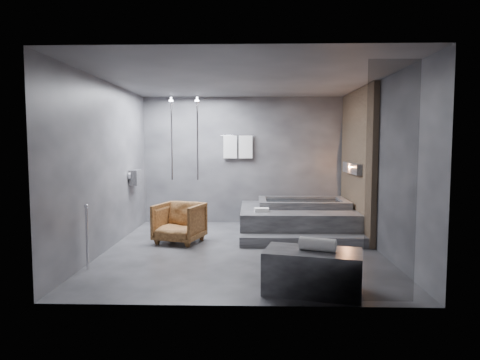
{
  "coord_description": "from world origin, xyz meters",
  "views": [
    {
      "loc": [
        0.16,
        -7.03,
        1.76
      ],
      "look_at": [
        -0.04,
        0.3,
        1.15
      ],
      "focal_mm": 32.0,
      "sensor_mm": 36.0,
      "label": 1
    }
  ],
  "objects": [
    {
      "name": "deck_towel",
      "position": [
        0.34,
        0.89,
        0.54
      ],
      "size": [
        0.27,
        0.2,
        0.07
      ],
      "primitive_type": "cube",
      "rotation": [
        0.0,
        0.0,
        0.04
      ],
      "color": "white",
      "rests_on": "tub_deck"
    },
    {
      "name": "room",
      "position": [
        0.4,
        0.24,
        1.73
      ],
      "size": [
        5.0,
        5.04,
        2.82
      ],
      "color": "#2D2D2F",
      "rests_on": "ground"
    },
    {
      "name": "concrete_bench",
      "position": [
        0.89,
        -2.04,
        0.25
      ],
      "size": [
        1.24,
        0.87,
        0.51
      ],
      "primitive_type": "cube",
      "rotation": [
        0.0,
        0.0,
        -0.24
      ],
      "color": "#303133",
      "rests_on": "ground"
    },
    {
      "name": "tub_step",
      "position": [
        1.05,
        0.27,
        0.09
      ],
      "size": [
        2.2,
        0.36,
        0.18
      ],
      "primitive_type": "cube",
      "color": "#323234",
      "rests_on": "ground"
    },
    {
      "name": "rolled_towel",
      "position": [
        0.94,
        -2.07,
        0.59
      ],
      "size": [
        0.46,
        0.29,
        0.15
      ],
      "primitive_type": "cylinder",
      "rotation": [
        0.0,
        1.57,
        -0.36
      ],
      "color": "white",
      "rests_on": "concrete_bench"
    },
    {
      "name": "tub_deck",
      "position": [
        1.05,
        1.45,
        0.25
      ],
      "size": [
        2.2,
        2.0,
        0.5
      ],
      "primitive_type": "cube",
      "color": "#323234",
      "rests_on": "ground"
    },
    {
      "name": "driftwood_chair",
      "position": [
        -1.14,
        0.5,
        0.36
      ],
      "size": [
        0.96,
        0.98,
        0.72
      ],
      "primitive_type": "imported",
      "rotation": [
        0.0,
        0.0,
        -0.3
      ],
      "color": "#492912",
      "rests_on": "ground"
    }
  ]
}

